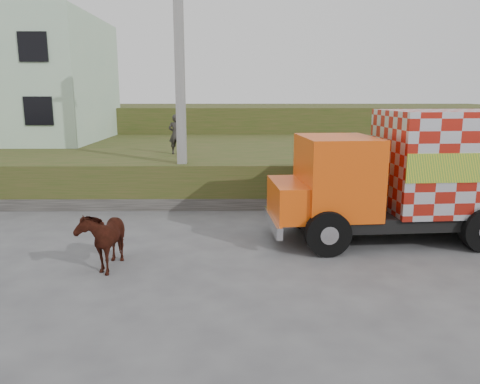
{
  "coord_description": "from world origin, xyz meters",
  "views": [
    {
      "loc": [
        0.8,
        -11.08,
        3.82
      ],
      "look_at": [
        0.92,
        0.85,
        1.3
      ],
      "focal_mm": 35.0,
      "sensor_mm": 36.0,
      "label": 1
    }
  ],
  "objects_px": {
    "cow": "(104,237)",
    "pedestrian": "(176,134)",
    "utility_pole": "(180,85)",
    "cargo_truck": "(432,174)"
  },
  "relations": [
    {
      "from": "cow",
      "to": "pedestrian",
      "type": "height_order",
      "value": "pedestrian"
    },
    {
      "from": "utility_pole",
      "to": "cow",
      "type": "distance_m",
      "value": 6.72
    },
    {
      "from": "utility_pole",
      "to": "cow",
      "type": "bearing_deg",
      "value": -101.27
    },
    {
      "from": "pedestrian",
      "to": "cargo_truck",
      "type": "bearing_deg",
      "value": 146.37
    },
    {
      "from": "cargo_truck",
      "to": "cow",
      "type": "relative_size",
      "value": 4.78
    },
    {
      "from": "cow",
      "to": "pedestrian",
      "type": "xyz_separation_m",
      "value": [
        0.62,
        8.23,
        1.58
      ]
    },
    {
      "from": "utility_pole",
      "to": "cow",
      "type": "xyz_separation_m",
      "value": [
        -1.14,
        -5.7,
        -3.39
      ]
    },
    {
      "from": "cargo_truck",
      "to": "pedestrian",
      "type": "height_order",
      "value": "cargo_truck"
    },
    {
      "from": "utility_pole",
      "to": "pedestrian",
      "type": "height_order",
      "value": "utility_pole"
    },
    {
      "from": "utility_pole",
      "to": "cow",
      "type": "relative_size",
      "value": 4.91
    }
  ]
}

